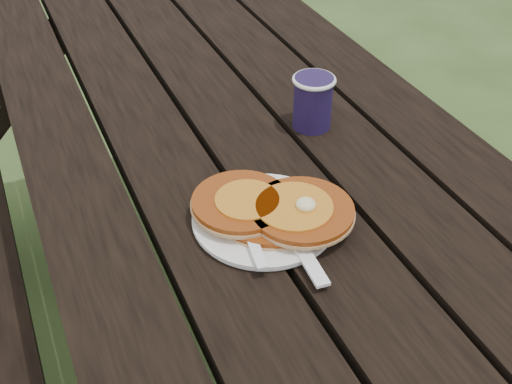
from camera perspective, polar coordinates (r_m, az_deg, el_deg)
name	(u,v)px	position (r m, az deg, el deg)	size (l,w,h in m)	color
ground	(235,363)	(1.71, -1.87, -14.96)	(60.00, 60.00, 0.00)	#2C401B
picnic_table	(232,260)	(1.43, -2.16, -6.06)	(1.36, 1.80, 0.75)	black
plate	(264,219)	(0.94, 0.73, -2.46)	(0.21, 0.21, 0.01)	white
pancake_stack	(273,209)	(0.93, 1.54, -1.49)	(0.22, 0.20, 0.04)	#933E10
knife	(297,241)	(0.89, 3.66, -4.41)	(0.02, 0.18, 0.01)	white
fork	(253,241)	(0.88, -0.30, -4.42)	(0.03, 0.16, 0.01)	white
coffee_cup	(313,99)	(1.13, 5.09, 8.24)	(0.08, 0.08, 0.10)	#1F133C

